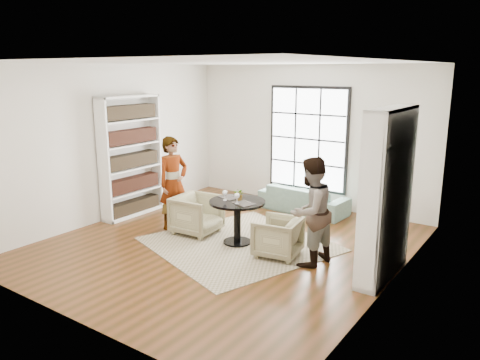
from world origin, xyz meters
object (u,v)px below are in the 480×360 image
Objects in this scene: sofa at (303,199)px; wine_glass_right at (237,196)px; wine_glass_left at (225,193)px; pedestal_table at (237,213)px; person_left at (173,183)px; person_right at (310,212)px; armchair_left at (197,215)px; armchair_right at (278,237)px; flower_centerpiece at (240,194)px.

sofa is 2.51m from wine_glass_right.
wine_glass_left is (-0.26, -2.38, 0.61)m from sofa.
wine_glass_right is (0.10, -0.15, 0.34)m from pedestal_table.
person_left reaches higher than person_right.
pedestal_table reaches higher than armchair_left.
person_left is (-2.28, 0.09, 0.55)m from armchair_right.
person_right is (1.31, -2.37, 0.56)m from sofa.
armchair_left reaches higher than armchair_right.
person_right is 1.58m from wine_glass_left.
sofa is at bearing 88.10° from pedestal_table.
wine_glass_left is 0.84× the size of flower_centerpiece.
person_left is (-1.44, 0.00, 0.31)m from pedestal_table.
pedestal_table is 1.42m from person_right.
pedestal_table is 0.88m from armchair_right.
sofa is at bearing 90.56° from wine_glass_right.
sofa is 2.48m from armchair_left.
armchair_left is 1.12× the size of armchair_right.
sofa is 9.89× the size of wine_glass_right.
wine_glass_left reaches higher than sofa.
person_left is 2.83m from person_right.
sofa is at bearing 88.65° from flower_centerpiece.
flower_centerpiece is at bearing -83.82° from person_right.
flower_centerpiece reaches higher than sofa.
pedestal_table is at bearing 123.55° from wine_glass_right.
sofa is 8.83× the size of flower_centerpiece.
pedestal_table is 0.31m from flower_centerpiece.
armchair_right is (1.73, -0.09, -0.04)m from armchair_left.
person_left reaches higher than armchair_left.
person_left is 8.23× the size of flower_centerpiece.
wine_glass_right is at bearing -56.45° from pedestal_table.
pedestal_table is 5.40× the size of wine_glass_left.
wine_glass_left reaches higher than armchair_right.
wine_glass_right is (0.29, -0.06, 0.01)m from wine_glass_left.
person_right is 8.88× the size of wine_glass_right.
armchair_right is 1.17m from wine_glass_left.
wine_glass_left is at bearing -78.44° from person_right.
sofa is 10.55× the size of wine_glass_left.
armchair_left is 1.14m from wine_glass_right.
wine_glass_right is (-0.74, -0.06, 0.57)m from armchair_right.
person_right is (2.28, -0.09, 0.48)m from armchair_left.
armchair_left is 0.75m from person_left.
person_left is 9.83× the size of wine_glass_left.
wine_glass_right is at bearing -11.23° from wine_glass_left.
wine_glass_right is (1.54, -0.15, 0.03)m from person_left.
armchair_left is 3.70× the size of flower_centerpiece.
person_left reaches higher than pedestal_table.
pedestal_table is 0.39m from wine_glass_right.
armchair_left is 1.04m from flower_centerpiece.
wine_glass_right is 0.20m from flower_centerpiece.
armchair_left is at bearing 71.16° from sofa.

